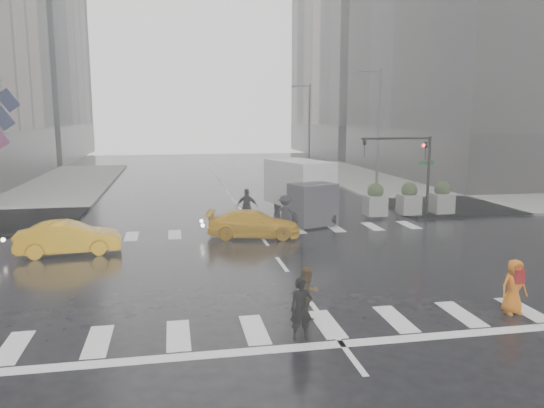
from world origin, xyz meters
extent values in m
plane|color=black|center=(0.00, 0.00, 0.00)|extent=(120.00, 120.00, 0.00)
cube|color=gray|center=(19.50, 17.50, 0.07)|extent=(35.00, 35.00, 0.15)
cube|color=#302D2B|center=(29.00, 27.00, 2.20)|extent=(26.05, 26.05, 4.40)
cube|color=#AAA194|center=(29.00, 56.00, 18.00)|extent=(26.00, 26.00, 36.00)
cube|color=#302D2B|center=(29.00, 56.00, 2.20)|extent=(26.05, 26.05, 4.40)
cylinder|color=black|center=(10.00, 8.00, 2.25)|extent=(0.16, 0.16, 4.50)
cylinder|color=black|center=(8.00, 8.00, 4.40)|extent=(4.00, 0.12, 0.12)
imported|color=black|center=(9.75, 8.00, 3.70)|extent=(0.16, 0.20, 1.00)
imported|color=black|center=(6.20, 8.00, 3.90)|extent=(0.16, 0.20, 1.00)
sphere|color=#FF190C|center=(9.65, 8.00, 4.00)|extent=(0.20, 0.20, 0.20)
cube|color=#0D5F22|center=(10.00, 8.30, 3.00)|extent=(0.90, 0.03, 0.22)
cylinder|color=#59595B|center=(11.00, 18.00, 4.50)|extent=(0.20, 0.20, 9.00)
cylinder|color=#59595B|center=(10.10, 18.00, 8.80)|extent=(1.80, 0.12, 0.12)
cube|color=#59595B|center=(9.20, 18.00, 8.70)|extent=(0.50, 0.22, 0.15)
cylinder|color=#59595B|center=(11.00, 38.00, 4.50)|extent=(0.20, 0.20, 9.00)
cylinder|color=#59595B|center=(10.10, 38.00, 8.80)|extent=(1.80, 0.12, 0.12)
cube|color=#59595B|center=(9.20, 38.00, 8.70)|extent=(0.50, 0.22, 0.15)
cube|color=gray|center=(7.00, 8.20, 0.70)|extent=(1.10, 1.10, 1.10)
sphere|color=#213216|center=(7.00, 8.20, 1.50)|extent=(0.90, 0.90, 0.90)
cube|color=gray|center=(9.00, 8.20, 0.70)|extent=(1.10, 1.10, 1.10)
sphere|color=#213216|center=(9.00, 8.20, 1.50)|extent=(0.90, 0.90, 0.90)
cube|color=gray|center=(11.00, 8.20, 0.70)|extent=(1.10, 1.10, 1.10)
sphere|color=#213216|center=(11.00, 8.20, 1.50)|extent=(0.90, 0.90, 0.90)
cube|color=#0E1435|center=(-14.80, 18.50, 5.45)|extent=(1.54, 0.02, 1.66)
cube|color=#0E1435|center=(-14.80, 20.00, 6.65)|extent=(1.54, 0.02, 1.66)
imported|color=black|center=(-0.92, -6.80, 0.80)|extent=(0.59, 0.39, 1.60)
imported|color=black|center=(-0.92, -6.80, 1.99)|extent=(0.97, 0.99, 0.88)
imported|color=#432F18|center=(-0.47, -5.70, 0.78)|extent=(0.95, 0.88, 1.56)
imported|color=#D2660E|center=(5.49, -6.21, 0.80)|extent=(0.78, 0.51, 1.60)
cube|color=maroon|center=(5.49, -6.39, 1.15)|extent=(0.28, 0.16, 0.40)
imported|color=black|center=(-0.24, 7.73, 0.94)|extent=(1.25, 0.96, 1.88)
imported|color=black|center=(1.31, 5.53, 0.91)|extent=(1.32, 0.97, 1.83)
imported|color=orange|center=(-8.27, 3.15, 0.68)|extent=(4.23, 1.83, 1.35)
imported|color=orange|center=(-0.36, 4.77, 0.63)|extent=(4.11, 2.51, 1.26)
cube|color=silver|center=(3.00, 9.63, 1.89)|extent=(2.21, 4.24, 2.49)
cube|color=#333238|center=(3.00, 6.68, 1.15)|extent=(2.12, 1.66, 2.12)
cube|color=black|center=(3.00, 6.68, 1.80)|extent=(1.84, 0.83, 0.83)
cylinder|color=black|center=(2.03, 6.49, 0.41)|extent=(0.26, 0.83, 0.83)
cylinder|color=black|center=(3.97, 6.49, 0.41)|extent=(0.26, 0.83, 0.83)
cylinder|color=black|center=(2.03, 8.52, 0.41)|extent=(0.26, 0.83, 0.83)
cylinder|color=black|center=(3.97, 8.52, 0.41)|extent=(0.26, 0.83, 0.83)
cylinder|color=black|center=(2.03, 11.10, 0.41)|extent=(0.26, 0.83, 0.83)
cylinder|color=black|center=(3.97, 11.10, 0.41)|extent=(0.26, 0.83, 0.83)
camera|label=1|loc=(-4.03, -19.21, 5.63)|focal=35.00mm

